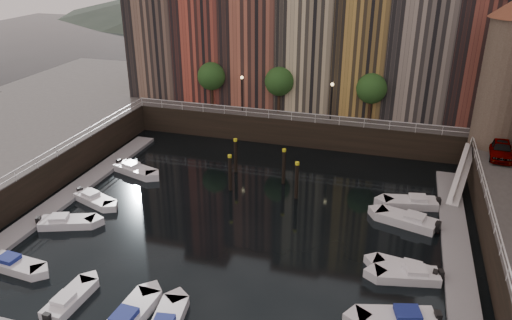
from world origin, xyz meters
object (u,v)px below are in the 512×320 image
(mooring_pilings, at_px, (261,169))
(car_a, at_px, (501,150))
(gangway, at_px, (462,171))
(boat_left_1, at_px, (66,222))
(boat_left_2, at_px, (94,199))
(boat_left_0, at_px, (15,265))
(corner_tower, at_px, (509,71))

(mooring_pilings, bearing_deg, car_a, 15.12)
(gangway, bearing_deg, mooring_pilings, -166.57)
(gangway, xyz_separation_m, car_a, (3.01, 1.36, 1.88))
(boat_left_1, distance_m, boat_left_2, 4.01)
(boat_left_0, xyz_separation_m, boat_left_1, (-0.15, 5.89, 0.01))
(corner_tower, distance_m, gangway, 9.86)
(boat_left_1, bearing_deg, corner_tower, 10.77)
(corner_tower, relative_size, boat_left_0, 3.12)
(corner_tower, xyz_separation_m, boat_left_1, (-33.37, -20.05, -9.85))
(car_a, bearing_deg, boat_left_2, -154.22)
(gangway, relative_size, mooring_pilings, 1.15)
(corner_tower, relative_size, car_a, 2.94)
(mooring_pilings, distance_m, car_a, 21.45)
(boat_left_2, bearing_deg, car_a, 41.24)
(gangway, relative_size, boat_left_1, 1.83)
(gangway, height_order, boat_left_2, gangway)
(boat_left_2, bearing_deg, boat_left_1, -69.42)
(gangway, distance_m, car_a, 3.80)
(corner_tower, relative_size, boat_left_2, 3.15)
(corner_tower, distance_m, boat_left_0, 43.28)
(corner_tower, height_order, mooring_pilings, corner_tower)
(mooring_pilings, bearing_deg, boat_left_0, -126.46)
(corner_tower, distance_m, boat_left_2, 38.34)
(boat_left_1, xyz_separation_m, boat_left_2, (-0.03, 4.01, -0.01))
(mooring_pilings, distance_m, boat_left_1, 17.21)
(gangway, bearing_deg, boat_left_0, -144.75)
(mooring_pilings, distance_m, boat_left_2, 14.90)
(corner_tower, xyz_separation_m, gangway, (-2.90, -4.50, -8.28))
(gangway, distance_m, boat_left_2, 32.64)
(boat_left_0, bearing_deg, mooring_pilings, 58.37)
(corner_tower, xyz_separation_m, boat_left_0, (-33.22, -25.93, -9.86))
(mooring_pilings, bearing_deg, gangway, 13.43)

